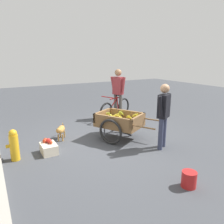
% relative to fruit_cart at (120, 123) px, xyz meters
% --- Properties ---
extents(ground_plane, '(24.00, 24.00, 0.00)m').
position_rel_fruit_cart_xyz_m(ground_plane, '(0.00, 0.38, -0.44)').
color(ground_plane, '#3D3F44').
extents(fruit_cart, '(1.81, 1.45, 0.70)m').
position_rel_fruit_cart_xyz_m(fruit_cart, '(0.00, 0.00, 0.00)').
color(fruit_cart, brown).
rests_on(fruit_cart, ground).
extents(vendor_person, '(0.34, 0.55, 1.51)m').
position_rel_fruit_cart_xyz_m(vendor_person, '(-1.01, -0.54, 0.46)').
color(vendor_person, '#333851').
rests_on(vendor_person, ground).
extents(bicycle, '(0.74, 1.55, 0.85)m').
position_rel_fruit_cart_xyz_m(bicycle, '(1.67, -0.86, -0.09)').
color(bicycle, black).
rests_on(bicycle, ground).
extents(cyclist_person, '(0.49, 0.34, 1.69)m').
position_rel_fruit_cart_xyz_m(cyclist_person, '(1.73, -1.00, 0.58)').
color(cyclist_person, '#4C4742').
rests_on(cyclist_person, ground).
extents(dog, '(0.61, 0.38, 0.40)m').
position_rel_fruit_cart_xyz_m(dog, '(0.68, 1.36, -0.17)').
color(dog, '#AD7A38').
rests_on(dog, ground).
extents(fire_hydrant, '(0.25, 0.25, 0.67)m').
position_rel_fruit_cart_xyz_m(fire_hydrant, '(0.04, 2.53, -0.10)').
color(fire_hydrant, gold).
rests_on(fire_hydrant, ground).
extents(plastic_bucket, '(0.25, 0.25, 0.27)m').
position_rel_fruit_cart_xyz_m(plastic_bucket, '(-2.43, 0.16, -0.30)').
color(plastic_bucket, '#B21E1E').
rests_on(plastic_bucket, ground).
extents(apple_crate, '(0.44, 0.32, 0.32)m').
position_rel_fruit_cart_xyz_m(apple_crate, '(0.03, 1.84, -0.31)').
color(apple_crate, beige).
rests_on(apple_crate, ground).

